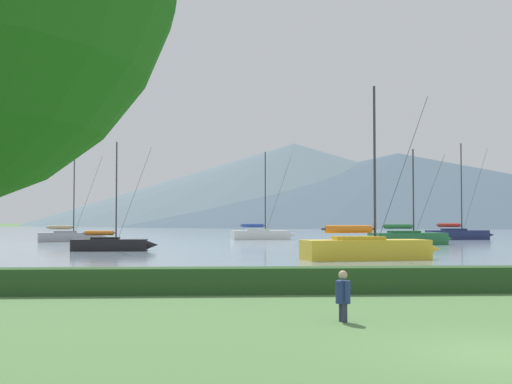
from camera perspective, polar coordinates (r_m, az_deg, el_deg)
ground_plane at (r=14.01m, az=20.20°, el=-12.36°), size 1000.00×1000.00×0.00m
harbor_water at (r=149.76m, az=-1.39°, el=-3.27°), size 320.00×246.00×0.00m
hedge_line at (r=24.36m, az=9.65°, el=-7.09°), size 80.00×1.20×0.87m
sailboat_slip_0 at (r=44.60m, az=9.07°, el=-4.51°), size 9.32×3.99×11.04m
sailboat_slip_1 at (r=72.09m, az=12.40°, el=-3.66°), size 9.05×4.15×9.71m
sailboat_slip_2 at (r=89.76m, az=0.44°, el=-3.45°), size 8.74×3.72×11.33m
sailboat_slip_4 at (r=93.01m, az=16.19°, el=-3.30°), size 8.90×3.05×12.39m
sailboat_slip_5 at (r=83.42m, az=-15.02°, el=-3.50°), size 7.96×4.04×10.44m
sailboat_slip_6 at (r=57.80m, az=-11.80°, el=-4.16°), size 6.93×2.18×8.87m
person_seated_viewer at (r=17.27m, az=7.13°, el=-8.26°), size 0.36×0.56×1.25m
distant_hill_west_ridge at (r=349.77m, az=11.56°, el=0.23°), size 313.88×313.88×35.57m
distant_hill_central_peak at (r=356.79m, az=3.09°, el=0.65°), size 268.22×268.22×41.98m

